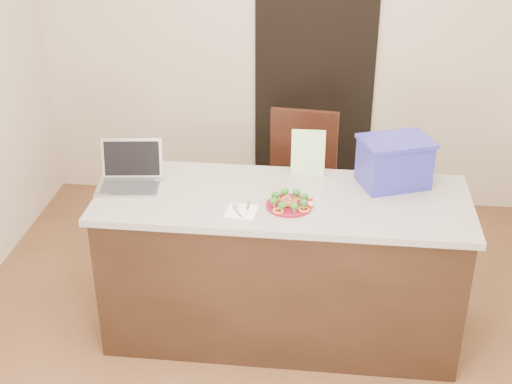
# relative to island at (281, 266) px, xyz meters

# --- Properties ---
(ground) EXTENTS (4.00, 4.00, 0.00)m
(ground) POSITION_rel_island_xyz_m (0.00, -0.25, -0.46)
(ground) COLOR brown
(ground) RESTS_ON ground
(room_shell) EXTENTS (4.00, 4.00, 4.00)m
(room_shell) POSITION_rel_island_xyz_m (0.00, -0.25, 1.16)
(room_shell) COLOR white
(room_shell) RESTS_ON ground
(doorway) EXTENTS (0.90, 0.02, 2.00)m
(doorway) POSITION_rel_island_xyz_m (0.10, 1.73, 0.54)
(doorway) COLOR black
(doorway) RESTS_ON ground
(island) EXTENTS (2.06, 0.76, 0.92)m
(island) POSITION_rel_island_xyz_m (0.00, 0.00, 0.00)
(island) COLOR black
(island) RESTS_ON ground
(plate) EXTENTS (0.25, 0.25, 0.02)m
(plate) POSITION_rel_island_xyz_m (0.04, -0.11, 0.47)
(plate) COLOR maroon
(plate) RESTS_ON island
(meatballs) EXTENTS (0.10, 0.10, 0.04)m
(meatballs) POSITION_rel_island_xyz_m (0.04, -0.11, 0.49)
(meatballs) COLOR brown
(meatballs) RESTS_ON plate
(broccoli) EXTENTS (0.20, 0.20, 0.04)m
(broccoli) POSITION_rel_island_xyz_m (0.04, -0.11, 0.51)
(broccoli) COLOR #1B5015
(broccoli) RESTS_ON plate
(pepper_rings) EXTENTS (0.22, 0.22, 0.01)m
(pepper_rings) POSITION_rel_island_xyz_m (0.04, -0.11, 0.48)
(pepper_rings) COLOR gold
(pepper_rings) RESTS_ON plate
(napkin) EXTENTS (0.18, 0.18, 0.01)m
(napkin) POSITION_rel_island_xyz_m (-0.20, -0.19, 0.46)
(napkin) COLOR white
(napkin) RESTS_ON island
(fork) EXTENTS (0.07, 0.16, 0.00)m
(fork) POSITION_rel_island_xyz_m (-0.22, -0.18, 0.47)
(fork) COLOR silver
(fork) RESTS_ON napkin
(knife) EXTENTS (0.02, 0.19, 0.01)m
(knife) POSITION_rel_island_xyz_m (-0.17, -0.21, 0.47)
(knife) COLOR silver
(knife) RESTS_ON napkin
(yogurt_bottle) EXTENTS (0.03, 0.03, 0.06)m
(yogurt_bottle) POSITION_rel_island_xyz_m (0.16, -0.13, 0.48)
(yogurt_bottle) COLOR beige
(yogurt_bottle) RESTS_ON island
(laptop) EXTENTS (0.37, 0.31, 0.24)m
(laptop) POSITION_rel_island_xyz_m (-0.87, 0.06, 0.52)
(laptop) COLOR #ACACB1
(laptop) RESTS_ON island
(leaflet) EXTENTS (0.19, 0.05, 0.27)m
(leaflet) POSITION_rel_island_xyz_m (0.12, 0.29, 0.60)
(leaflet) COLOR white
(leaflet) RESTS_ON island
(blue_box) EXTENTS (0.46, 0.40, 0.28)m
(blue_box) POSITION_rel_island_xyz_m (0.61, 0.22, 0.60)
(blue_box) COLOR #2A2893
(blue_box) RESTS_ON island
(chair) EXTENTS (0.50, 0.50, 1.04)m
(chair) POSITION_rel_island_xyz_m (0.07, 0.90, 0.13)
(chair) COLOR #371910
(chair) RESTS_ON ground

